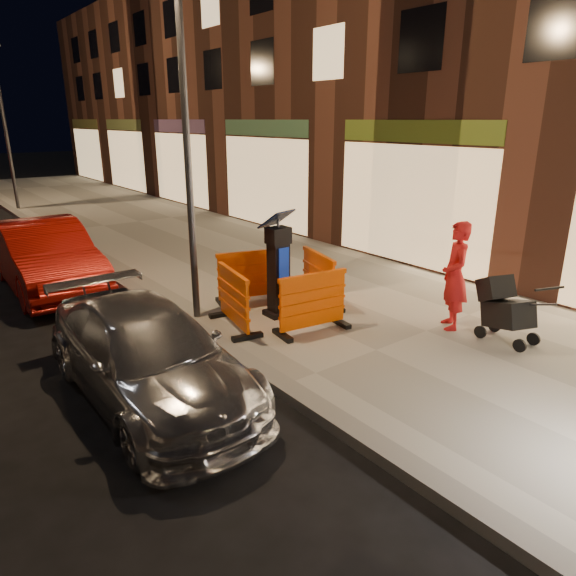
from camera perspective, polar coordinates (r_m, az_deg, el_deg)
ground_plane at (r=7.15m, az=-0.16°, el=-11.67°), size 120.00×120.00×0.00m
sidewalk at (r=9.07m, az=15.09°, el=-5.05°), size 6.00×60.00×0.15m
kerb at (r=7.11m, az=-0.16°, el=-11.15°), size 0.30×60.00×0.15m
parking_kiosk at (r=9.14m, az=-1.07°, el=2.34°), size 0.69×0.69×1.82m
barrier_front at (r=8.55m, az=2.75°, el=-1.64°), size 1.36×0.71×1.01m
barrier_back at (r=10.00m, az=-4.32°, el=1.30°), size 1.40×0.88×1.01m
barrier_kerbside at (r=8.75m, az=-6.05°, el=-1.25°), size 0.78×1.38×1.01m
barrier_bldgside at (r=9.83m, az=3.38°, el=1.01°), size 0.86×1.40×1.01m
car_silver at (r=7.34m, az=-14.89°, el=-11.50°), size 1.74×4.26×1.23m
car_red at (r=12.46m, az=-24.86°, el=-0.12°), size 1.66×4.56×1.49m
man at (r=9.02m, az=18.05°, el=1.29°), size 0.77×0.80×1.84m
stroller at (r=8.87m, az=23.29°, el=-2.34°), size 0.80×0.97×1.04m
street_lamp_mid at (r=8.88m, az=-11.17°, el=15.25°), size 0.12×0.12×6.00m
street_lamp_far at (r=23.26m, az=-28.88°, el=15.08°), size 0.12×0.12×6.00m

